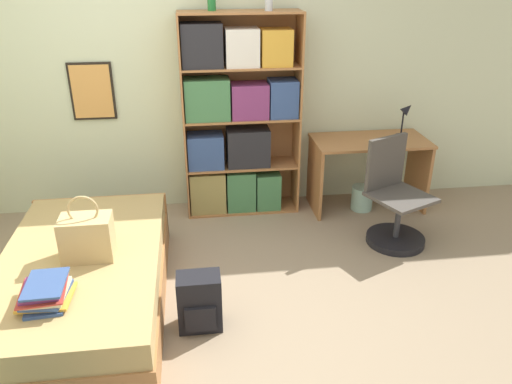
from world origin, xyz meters
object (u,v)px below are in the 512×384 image
Objects in this scene: waste_bin at (362,198)px; bottle_brown at (269,0)px; handbag at (87,237)px; desk_lamp at (406,114)px; backpack at (200,302)px; desk_chair at (394,211)px; bed at (84,281)px; book_stack_on_bed at (45,293)px; desk at (368,161)px; bookcase at (236,122)px.

bottle_brown is at bearing 172.24° from waste_bin.
handbag is 2.15× the size of bottle_brown.
desk_lamp reaches higher than backpack.
desk_chair is at bearing -114.13° from desk_lamp.
desk_chair is (2.53, 0.61, 0.08)m from bed.
book_stack_on_bed is 0.83× the size of backpack.
desk is 1.19× the size of desk_chair.
bottle_brown reaches higher than book_stack_on_bed.
book_stack_on_bed is 0.97× the size of desk_lamp.
desk is (2.51, 1.29, 0.28)m from bed.
waste_bin is (2.38, 1.27, -0.46)m from handbag.
handbag is 1.86m from bookcase.
book_stack_on_bed is 2.86m from desk_chair.
bottle_brown reaches higher than desk_lamp.
desk_lamp is at bearing -0.71° from bottle_brown.
book_stack_on_bed is at bearing -147.69° from desk_lamp.
bottle_brown is at bearing 175.83° from desk.
bookcase is 1.35m from desk.
bookcase reaches higher than handbag.
bed is 1.75× the size of desk.
book_stack_on_bed is at bearing -99.83° from bed.
desk is at bearing -4.68° from bookcase.
bed is at bearing 80.17° from book_stack_on_bed.
waste_bin is (2.55, 1.75, -0.37)m from book_stack_on_bed.
waste_bin is at bearing -164.30° from desk_lamp.
desk is (0.99, -0.07, -1.47)m from bottle_brown.
waste_bin is (0.94, -0.13, -1.84)m from bottle_brown.
desk_lamp reaches higher than waste_bin.
desk is at bearing -170.88° from desk_lamp.
handbag is at bearing -128.66° from bookcase.
handbag is 0.25× the size of bookcase.
handbag is 1.15× the size of backpack.
bookcase is at bearing 175.32° from desk.
handbag reaches higher than backpack.
bottle_brown is (0.29, -0.03, 1.06)m from bookcase.
bottle_brown reaches higher than waste_bin.
bed is 8.03× the size of waste_bin.
bed is 3.24m from desk_lamp.
desk_chair is at bearing 14.78° from handbag.
bed is 5.62× the size of desk_lamp.
desk is at bearing 34.82° from book_stack_on_bed.
desk_lamp is (2.86, 1.35, 0.72)m from bed.
backpack is at bearing -136.27° from desk.
handbag is at bearing 70.55° from book_stack_on_bed.
bed is 2.84m from desk.
bookcase reaches higher than book_stack_on_bed.
bookcase is 2.04× the size of desk_chair.
book_stack_on_bed is 3.11m from waste_bin.
bookcase is (1.23, 1.40, 0.69)m from bed.
waste_bin is (-0.40, -0.11, -0.81)m from desk_lamp.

